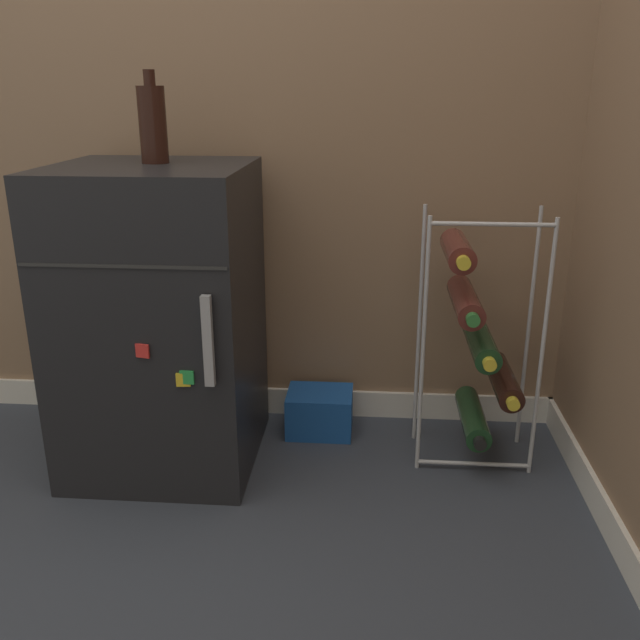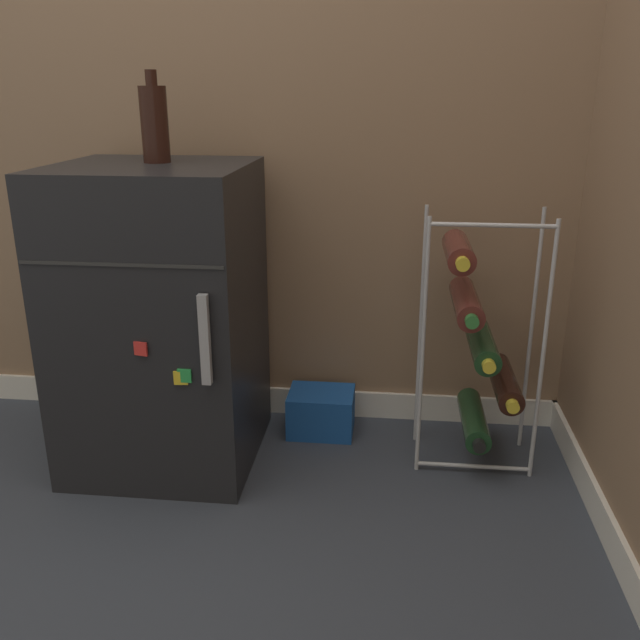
{
  "view_description": "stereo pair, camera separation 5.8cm",
  "coord_description": "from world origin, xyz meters",
  "px_view_note": "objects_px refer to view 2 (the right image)",
  "views": [
    {
      "loc": [
        0.41,
        -1.52,
        1.07
      ],
      "look_at": [
        0.27,
        0.31,
        0.44
      ],
      "focal_mm": 38.0,
      "sensor_mm": 36.0,
      "label": 1
    },
    {
      "loc": [
        0.47,
        -1.51,
        1.07
      ],
      "look_at": [
        0.27,
        0.31,
        0.44
      ],
      "focal_mm": 38.0,
      "sensor_mm": 36.0,
      "label": 2
    }
  ],
  "objects_px": {
    "soda_box": "(321,412)",
    "fridge_top_bottle": "(155,123)",
    "mini_fridge": "(162,318)",
    "wine_rack": "(477,343)"
  },
  "relations": [
    {
      "from": "soda_box",
      "to": "fridge_top_bottle",
      "type": "relative_size",
      "value": 0.88
    },
    {
      "from": "mini_fridge",
      "to": "soda_box",
      "type": "height_order",
      "value": "mini_fridge"
    },
    {
      "from": "soda_box",
      "to": "wine_rack",
      "type": "bearing_deg",
      "value": -13.96
    },
    {
      "from": "mini_fridge",
      "to": "fridge_top_bottle",
      "type": "bearing_deg",
      "value": 79.94
    },
    {
      "from": "mini_fridge",
      "to": "fridge_top_bottle",
      "type": "height_order",
      "value": "fridge_top_bottle"
    },
    {
      "from": "mini_fridge",
      "to": "soda_box",
      "type": "bearing_deg",
      "value": 22.67
    },
    {
      "from": "soda_box",
      "to": "fridge_top_bottle",
      "type": "bearing_deg",
      "value": -161.9
    },
    {
      "from": "wine_rack",
      "to": "fridge_top_bottle",
      "type": "xyz_separation_m",
      "value": [
        -0.9,
        -0.03,
        0.6
      ]
    },
    {
      "from": "mini_fridge",
      "to": "soda_box",
      "type": "distance_m",
      "value": 0.6
    },
    {
      "from": "wine_rack",
      "to": "soda_box",
      "type": "bearing_deg",
      "value": 166.04
    }
  ]
}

